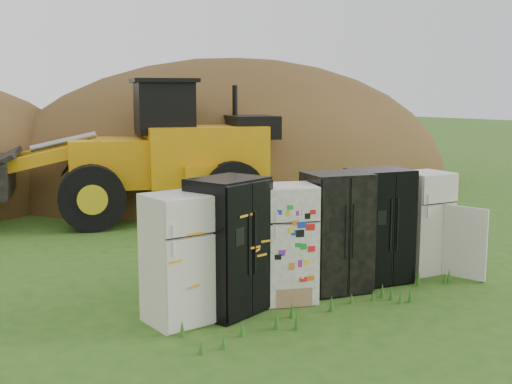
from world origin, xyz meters
TOP-DOWN VIEW (x-y plane):
  - ground at (0.00, 0.00)m, footprint 120.00×120.00m
  - fridge_leftmost at (-2.38, 0.01)m, footprint 0.84×0.81m
  - fridge_black_side at (-1.58, 0.00)m, footprint 1.22×1.09m
  - fridge_sticker at (-0.56, -0.02)m, footprint 0.98×0.95m
  - fridge_dark_mid at (0.38, -0.03)m, footprint 1.11×0.97m
  - fridge_black_right at (1.30, -0.00)m, footprint 1.05×0.92m
  - fridge_open_door at (2.40, 0.04)m, footprint 0.85×0.80m
  - wheel_loader at (-0.18, 7.29)m, footprint 7.70×4.81m
  - dirt_mound_right at (5.35, 11.45)m, footprint 16.46×12.07m

SIDE VIEW (x-z plane):
  - ground at x=0.00m, z-range 0.00..0.00m
  - dirt_mound_right at x=5.35m, z-range -4.31..4.31m
  - fridge_open_door at x=2.40m, z-range 0.00..1.76m
  - fridge_sticker at x=-0.56m, z-range 0.00..1.77m
  - fridge_leftmost at x=-2.38m, z-range 0.00..1.78m
  - fridge_black_right at x=1.30m, z-range 0.00..1.88m
  - fridge_dark_mid at x=0.38m, z-range 0.00..1.89m
  - fridge_black_side at x=-1.58m, z-range 0.00..1.94m
  - wheel_loader at x=-0.18m, z-range 0.00..3.47m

